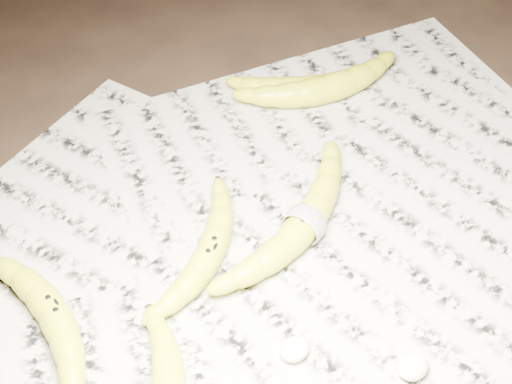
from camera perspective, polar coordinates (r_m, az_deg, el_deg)
ground at (r=0.79m, az=0.11°, el=-5.23°), size 3.00×3.00×0.00m
newspaper_patch at (r=0.77m, az=1.12°, el=-6.28°), size 0.90×0.70×0.01m
banana_left_a at (r=0.74m, az=-16.00°, el=-9.17°), size 0.06×0.19×0.03m
banana_center at (r=0.76m, az=-3.73°, el=-4.71°), size 0.18×0.14×0.03m
banana_taped at (r=0.78m, az=3.91°, el=-2.45°), size 0.23×0.13×0.04m
banana_upper_a at (r=0.96m, az=5.61°, el=8.39°), size 0.21×0.11×0.04m
banana_upper_b at (r=0.96m, az=3.63°, el=8.46°), size 0.17×0.13×0.03m
measuring_tape at (r=0.78m, az=3.91°, el=-2.45°), size 0.02×0.05×0.05m
flesh_chunk_a at (r=0.70m, az=3.13°, el=-12.30°), size 0.03×0.03×0.02m
flesh_chunk_c at (r=0.71m, az=12.50°, el=-13.36°), size 0.03×0.03×0.02m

